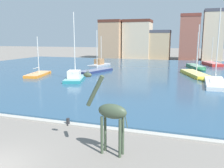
% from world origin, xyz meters
% --- Properties ---
extents(harbor_water, '(76.09, 51.83, 0.24)m').
position_xyz_m(harbor_water, '(0.00, 32.44, 0.12)').
color(harbor_water, '#2D5170').
rests_on(harbor_water, ground).
extents(quay_edge_coping, '(76.09, 0.50, 0.12)m').
position_xyz_m(quay_edge_coping, '(0.00, 6.27, 0.06)').
color(quay_edge_coping, '#ADA89E').
rests_on(quay_edge_coping, ground).
extents(giraffe_statue, '(2.47, 0.76, 4.31)m').
position_xyz_m(giraffe_statue, '(4.76, 3.18, 2.20)').
color(giraffe_statue, '#3D4C38').
rests_on(giraffe_statue, ground).
extents(sailboat_green, '(3.78, 7.77, 7.09)m').
position_xyz_m(sailboat_green, '(9.60, 39.92, 0.47)').
color(sailboat_green, '#236B42').
rests_on(sailboat_green, ground).
extents(sailboat_orange, '(3.31, 6.89, 6.17)m').
position_xyz_m(sailboat_orange, '(-13.89, 23.81, 0.35)').
color(sailboat_orange, orange).
rests_on(sailboat_orange, ground).
extents(sailboat_grey, '(2.75, 6.89, 6.36)m').
position_xyz_m(sailboat_grey, '(-9.48, 39.25, 0.56)').
color(sailboat_grey, '#939399').
rests_on(sailboat_grey, ground).
extents(sailboat_yellow, '(4.95, 9.60, 7.90)m').
position_xyz_m(sailboat_yellow, '(9.47, 30.08, 0.40)').
color(sailboat_yellow, gold).
rests_on(sailboat_yellow, ground).
extents(sailboat_teal, '(3.97, 6.72, 9.32)m').
position_xyz_m(sailboat_teal, '(-6.58, 21.62, 0.55)').
color(sailboat_teal, teal).
rests_on(sailboat_teal, ground).
extents(sailboat_red, '(4.18, 7.64, 6.18)m').
position_xyz_m(sailboat_red, '(12.67, 47.88, 0.45)').
color(sailboat_red, red).
rests_on(sailboat_red, ground).
extents(sailboat_navy, '(4.28, 8.62, 7.23)m').
position_xyz_m(sailboat_navy, '(-6.67, 30.35, 0.38)').
color(sailboat_navy, navy).
rests_on(sailboat_navy, ground).
extents(sailboat_white, '(2.46, 9.56, 9.50)m').
position_xyz_m(sailboat_white, '(11.52, 24.64, 0.40)').
color(sailboat_white, white).
rests_on(sailboat_white, ground).
extents(mooring_bollard, '(0.24, 0.24, 0.50)m').
position_xyz_m(mooring_bollard, '(0.72, 6.12, 0.25)').
color(mooring_bollard, '#232326').
rests_on(mooring_bollard, ground).
extents(townhouse_tall_gabled, '(6.42, 7.24, 11.25)m').
position_xyz_m(townhouse_tall_gabled, '(-14.30, 61.36, 5.64)').
color(townhouse_tall_gabled, tan).
rests_on(townhouse_tall_gabled, ground).
extents(townhouse_corner_house, '(7.98, 6.56, 11.29)m').
position_xyz_m(townhouse_corner_house, '(-6.86, 62.87, 5.66)').
color(townhouse_corner_house, '#C6B293').
rests_on(townhouse_corner_house, ground).
extents(townhouse_narrow_midrow, '(8.28, 5.33, 8.27)m').
position_xyz_m(townhouse_narrow_midrow, '(-1.49, 62.65, 4.15)').
color(townhouse_narrow_midrow, tan).
rests_on(townhouse_narrow_midrow, ground).
extents(townhouse_wide_warehouse, '(5.23, 6.88, 12.39)m').
position_xyz_m(townhouse_wide_warehouse, '(7.85, 62.70, 6.21)').
color(townhouse_wide_warehouse, '#8E5142').
rests_on(townhouse_wide_warehouse, ground).
extents(townhouse_end_terrace, '(5.14, 6.32, 13.52)m').
position_xyz_m(townhouse_end_terrace, '(13.76, 63.43, 6.77)').
color(townhouse_end_terrace, '#C6B293').
rests_on(townhouse_end_terrace, ground).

